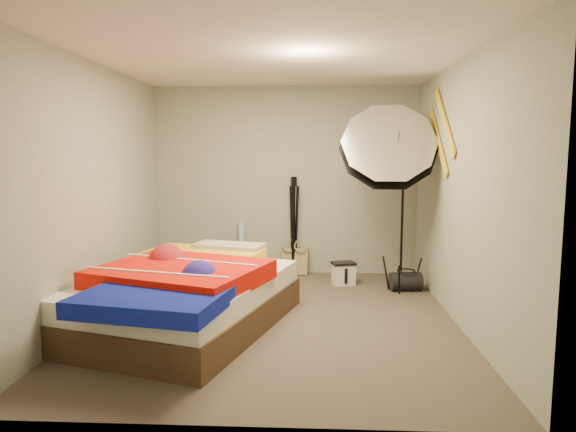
# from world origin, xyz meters

# --- Properties ---
(floor) EXTENTS (4.00, 4.00, 0.00)m
(floor) POSITION_xyz_m (0.00, 0.00, 0.00)
(floor) COLOR brown
(floor) RESTS_ON ground
(ceiling) EXTENTS (4.00, 4.00, 0.00)m
(ceiling) POSITION_xyz_m (0.00, 0.00, 2.50)
(ceiling) COLOR silver
(ceiling) RESTS_ON wall_back
(wall_back) EXTENTS (3.50, 0.00, 3.50)m
(wall_back) POSITION_xyz_m (0.00, 2.00, 1.25)
(wall_back) COLOR #99A190
(wall_back) RESTS_ON floor
(wall_front) EXTENTS (3.50, 0.00, 3.50)m
(wall_front) POSITION_xyz_m (0.00, -2.00, 1.25)
(wall_front) COLOR #99A190
(wall_front) RESTS_ON floor
(wall_left) EXTENTS (0.00, 4.00, 4.00)m
(wall_left) POSITION_xyz_m (-1.75, 0.00, 1.25)
(wall_left) COLOR #99A190
(wall_left) RESTS_ON floor
(wall_right) EXTENTS (0.00, 4.00, 4.00)m
(wall_right) POSITION_xyz_m (1.75, 0.00, 1.25)
(wall_right) COLOR #99A190
(wall_right) RESTS_ON floor
(tote_bag) EXTENTS (0.37, 0.22, 0.36)m
(tote_bag) POSITION_xyz_m (0.13, 1.90, 0.18)
(tote_bag) COLOR tan
(tote_bag) RESTS_ON floor
(wrapping_roll) EXTENTS (0.10, 0.20, 0.69)m
(wrapping_roll) POSITION_xyz_m (-0.59, 1.90, 0.34)
(wrapping_roll) COLOR #499FC4
(wrapping_roll) RESTS_ON floor
(camera_case) EXTENTS (0.30, 0.25, 0.26)m
(camera_case) POSITION_xyz_m (0.75, 1.37, 0.13)
(camera_case) COLOR silver
(camera_case) RESTS_ON floor
(duffel_bag) EXTENTS (0.38, 0.26, 0.22)m
(duffel_bag) POSITION_xyz_m (1.47, 1.13, 0.11)
(duffel_bag) COLOR black
(duffel_bag) RESTS_ON floor
(wall_stripe_upper) EXTENTS (0.02, 0.91, 0.78)m
(wall_stripe_upper) POSITION_xyz_m (1.73, 0.60, 1.95)
(wall_stripe_upper) COLOR gold
(wall_stripe_upper) RESTS_ON wall_right
(wall_stripe_lower) EXTENTS (0.02, 0.91, 0.78)m
(wall_stripe_lower) POSITION_xyz_m (1.73, 0.85, 1.75)
(wall_stripe_lower) COLOR gold
(wall_stripe_lower) RESTS_ON wall_right
(bed) EXTENTS (2.08, 2.62, 0.64)m
(bed) POSITION_xyz_m (-0.81, -0.27, 0.32)
(bed) COLOR #473120
(bed) RESTS_ON floor
(photo_umbrella) EXTENTS (1.37, 1.05, 2.30)m
(photo_umbrella) POSITION_xyz_m (1.21, 0.98, 1.65)
(photo_umbrella) COLOR black
(photo_umbrella) RESTS_ON floor
(camera_tripod) EXTENTS (0.09, 0.09, 1.31)m
(camera_tripod) POSITION_xyz_m (0.11, 1.88, 0.75)
(camera_tripod) COLOR black
(camera_tripod) RESTS_ON floor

